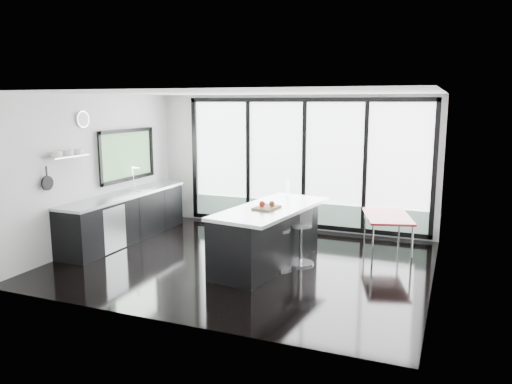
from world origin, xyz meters
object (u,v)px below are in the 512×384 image
at_px(island, 267,235).
at_px(bar_stool_far, 301,244).
at_px(red_table, 387,234).
at_px(bar_stool_near, 279,248).

distance_m(island, bar_stool_far, 0.58).
bearing_deg(island, red_table, 38.35).
height_order(island, bar_stool_near, island).
distance_m(island, red_table, 2.23).
xyz_separation_m(bar_stool_near, bar_stool_far, (0.26, 0.34, 0.01)).
bearing_deg(bar_stool_near, red_table, 29.22).
distance_m(bar_stool_far, red_table, 1.69).
relative_size(island, bar_stool_far, 3.65).
xyz_separation_m(island, bar_stool_near, (0.25, -0.12, -0.17)).
bearing_deg(bar_stool_far, red_table, 32.93).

